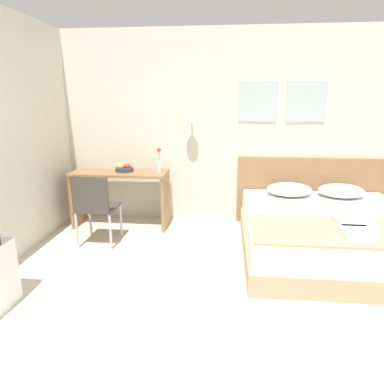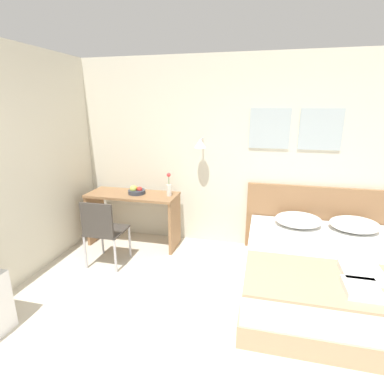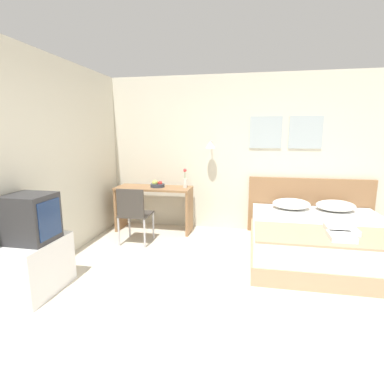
# 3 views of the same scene
# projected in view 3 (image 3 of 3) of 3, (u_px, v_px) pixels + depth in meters

# --- Properties ---
(ground_plane) EXTENTS (24.00, 24.00, 0.00)m
(ground_plane) POSITION_uv_depth(u_px,v_px,m) (231.00, 319.00, 2.76)
(ground_plane) COLOR beige
(wall_back) EXTENTS (5.49, 0.31, 2.65)m
(wall_back) POSITION_uv_depth(u_px,v_px,m) (244.00, 154.00, 5.13)
(wall_back) COLOR beige
(wall_back) RESTS_ON ground_plane
(bed) EXTENTS (1.88, 1.99, 0.50)m
(bed) POSITION_uv_depth(u_px,v_px,m) (321.00, 240.00, 4.09)
(bed) COLOR tan
(bed) RESTS_ON ground_plane
(headboard) EXTENTS (2.00, 0.06, 0.96)m
(headboard) POSITION_uv_depth(u_px,v_px,m) (309.00, 206.00, 5.03)
(headboard) COLOR #8E6642
(headboard) RESTS_ON ground_plane
(pillow_left) EXTENTS (0.58, 0.48, 0.16)m
(pillow_left) POSITION_uv_depth(u_px,v_px,m) (291.00, 204.00, 4.76)
(pillow_left) COLOR white
(pillow_left) RESTS_ON bed
(pillow_right) EXTENTS (0.58, 0.48, 0.16)m
(pillow_right) POSITION_uv_depth(u_px,v_px,m) (336.00, 206.00, 4.64)
(pillow_right) COLOR white
(pillow_right) RESTS_ON bed
(throw_blanket) EXTENTS (1.83, 0.79, 0.02)m
(throw_blanket) POSITION_uv_depth(u_px,v_px,m) (334.00, 236.00, 3.48)
(throw_blanket) COLOR tan
(throw_blanket) RESTS_ON bed
(folded_towel_near_foot) EXTENTS (0.34, 0.35, 0.06)m
(folded_towel_near_foot) POSITION_uv_depth(u_px,v_px,m) (341.00, 229.00, 3.59)
(folded_towel_near_foot) COLOR white
(folded_towel_near_foot) RESTS_ON throw_blanket
(folded_towel_mid_bed) EXTENTS (0.27, 0.29, 0.06)m
(folded_towel_mid_bed) POSITION_uv_depth(u_px,v_px,m) (341.00, 237.00, 3.33)
(folded_towel_mid_bed) COLOR white
(folded_towel_mid_bed) RESTS_ON throw_blanket
(desk) EXTENTS (1.29, 0.52, 0.78)m
(desk) POSITION_uv_depth(u_px,v_px,m) (154.00, 200.00, 5.19)
(desk) COLOR #8E6642
(desk) RESTS_ON ground_plane
(desk_chair) EXTENTS (0.45, 0.45, 0.88)m
(desk_chair) POSITION_uv_depth(u_px,v_px,m) (133.00, 211.00, 4.53)
(desk_chair) COLOR #3D3833
(desk_chair) RESTS_ON ground_plane
(fruit_bowl) EXTENTS (0.24, 0.24, 0.13)m
(fruit_bowl) POSITION_uv_depth(u_px,v_px,m) (157.00, 185.00, 5.13)
(fruit_bowl) COLOR #333842
(fruit_bowl) RESTS_ON desk
(flower_vase) EXTENTS (0.07, 0.07, 0.33)m
(flower_vase) POSITION_uv_depth(u_px,v_px,m) (185.00, 181.00, 5.04)
(flower_vase) COLOR silver
(flower_vase) RESTS_ON desk
(tv_stand) EXTENTS (0.46, 0.74, 0.58)m
(tv_stand) POSITION_uv_depth(u_px,v_px,m) (36.00, 266.00, 3.19)
(tv_stand) COLOR white
(tv_stand) RESTS_ON ground_plane
(television) EXTENTS (0.45, 0.42, 0.50)m
(television) POSITION_uv_depth(u_px,v_px,m) (31.00, 218.00, 3.09)
(television) COLOR #2D2D30
(television) RESTS_ON tv_stand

